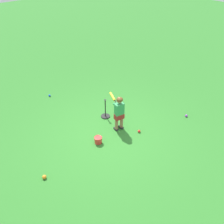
% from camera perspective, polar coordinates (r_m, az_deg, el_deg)
% --- Properties ---
extents(ground_plane, '(40.00, 40.00, 0.00)m').
position_cam_1_polar(ground_plane, '(6.84, -0.68, -5.39)').
color(ground_plane, '#2D7528').
extents(child_batter, '(0.40, 0.74, 1.08)m').
position_cam_1_polar(child_batter, '(6.67, 1.62, 0.44)').
color(child_batter, '#232328').
rests_on(child_batter, ground).
extents(play_ball_by_bucket, '(0.08, 0.08, 0.08)m').
position_cam_1_polar(play_ball_by_bucket, '(6.94, 6.43, -4.54)').
color(play_ball_by_bucket, red).
rests_on(play_ball_by_bucket, ground).
extents(play_ball_near_batter, '(0.08, 0.08, 0.08)m').
position_cam_1_polar(play_ball_near_batter, '(8.77, -14.57, 3.81)').
color(play_ball_near_batter, blue).
rests_on(play_ball_near_batter, ground).
extents(play_ball_far_left, '(0.10, 0.10, 0.10)m').
position_cam_1_polar(play_ball_far_left, '(5.93, -15.73, -14.58)').
color(play_ball_far_left, orange).
rests_on(play_ball_far_left, ground).
extents(play_ball_far_right, '(0.08, 0.08, 0.08)m').
position_cam_1_polar(play_ball_far_right, '(7.84, 17.19, -0.85)').
color(play_ball_far_right, purple).
rests_on(play_ball_far_right, ground).
extents(batting_tee, '(0.28, 0.28, 0.62)m').
position_cam_1_polar(batting_tee, '(7.46, -1.57, -0.44)').
color(batting_tee, black).
rests_on(batting_tee, ground).
extents(toy_bucket, '(0.22, 0.22, 0.19)m').
position_cam_1_polar(toy_bucket, '(6.54, -3.29, -6.60)').
color(toy_bucket, red).
rests_on(toy_bucket, ground).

